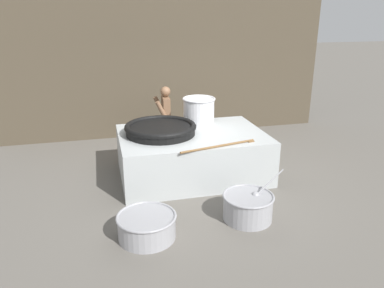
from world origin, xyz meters
name	(u,v)px	position (x,y,z in m)	size (l,w,h in m)	color
ground_plane	(192,175)	(0.00, 0.00, 0.00)	(60.00, 60.00, 0.00)	#666059
back_wall	(165,64)	(0.00, 2.91, 1.86)	(8.58, 0.24, 3.71)	#4C4233
hearth_platform	(192,154)	(0.00, 0.00, 0.44)	(2.84, 1.97, 0.89)	#B2B7B7
giant_wok_near	(161,129)	(-0.60, 0.10, 1.00)	(1.40, 1.40, 0.21)	black
stock_pot	(199,110)	(0.31, 0.63, 1.18)	(0.69, 0.69, 0.56)	silver
stirring_paddle	(221,146)	(0.32, -0.87, 0.91)	(1.46, 0.39, 0.04)	brown
cook	(166,119)	(-0.30, 1.25, 0.86)	(0.38, 0.59, 1.60)	brown
prep_bowl_vegetables	(248,206)	(0.45, -1.88, 0.23)	(1.06, 0.82, 0.75)	#9E9EA3
prep_bowl_meat	(147,225)	(-1.19, -2.01, 0.20)	(0.88, 0.88, 0.37)	#9E9EA3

